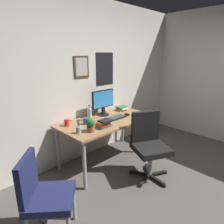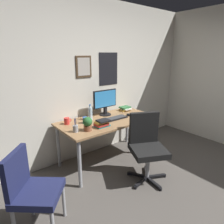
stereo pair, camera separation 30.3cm
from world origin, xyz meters
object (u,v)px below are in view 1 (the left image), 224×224
object	(u,v)px
coffee_mug_near	(67,123)
potted_plant	(90,124)
book_stack_left	(104,124)
book_stack_right	(122,108)
side_chair	(43,193)
keyboard	(114,118)
office_chair	(149,142)
water_bottle	(90,114)
monitor	(103,102)
pen_cup	(79,130)
computer_mouse	(127,114)
coffee_mug_far	(86,121)

from	to	relation	value
coffee_mug_near	potted_plant	xyz separation A→B (m)	(0.11, -0.41, 0.05)
book_stack_left	book_stack_right	xyz separation A→B (m)	(0.83, 0.42, -0.02)
side_chair	book_stack_right	size ratio (longest dim) A/B	4.48
book_stack_left	keyboard	bearing A→B (deg)	23.08
office_chair	water_bottle	size ratio (longest dim) A/B	3.76
monitor	book_stack_right	xyz separation A→B (m)	(0.45, -0.02, -0.20)
side_chair	coffee_mug_near	distance (m)	1.20
office_chair	coffee_mug_near	xyz separation A→B (m)	(-0.75, 0.92, 0.25)
office_chair	keyboard	bearing A→B (deg)	92.75
coffee_mug_near	pen_cup	size ratio (longest dim) A/B	0.59
office_chair	book_stack_right	distance (m)	1.05
potted_plant	book_stack_left	size ratio (longest dim) A/B	0.91
potted_plant	keyboard	bearing A→B (deg)	14.14
monitor	keyboard	size ratio (longest dim) A/B	1.07
book_stack_right	pen_cup	bearing A→B (deg)	-163.63
book_stack_left	monitor	bearing A→B (deg)	48.95
pen_cup	potted_plant	bearing A→B (deg)	-21.10
side_chair	book_stack_left	size ratio (longest dim) A/B	4.09
computer_mouse	pen_cup	bearing A→B (deg)	-175.67
computer_mouse	book_stack_right	world-z (taller)	book_stack_right
office_chair	water_bottle	bearing A→B (deg)	112.36
office_chair	book_stack_right	size ratio (longest dim) A/B	4.86
monitor	coffee_mug_far	bearing A→B (deg)	-162.39
water_bottle	office_chair	bearing A→B (deg)	-67.64
office_chair	coffee_mug_near	world-z (taller)	office_chair
office_chair	pen_cup	size ratio (longest dim) A/B	4.75
monitor	potted_plant	size ratio (longest dim) A/B	2.36
side_chair	keyboard	bearing A→B (deg)	20.99
coffee_mug_far	pen_cup	distance (m)	0.36
keyboard	book_stack_right	world-z (taller)	book_stack_right
potted_plant	pen_cup	bearing A→B (deg)	158.90
coffee_mug_far	book_stack_right	bearing A→B (deg)	8.47
potted_plant	pen_cup	distance (m)	0.17
coffee_mug_far	computer_mouse	bearing A→B (deg)	-10.15
book_stack_left	coffee_mug_far	bearing A→B (deg)	110.90
computer_mouse	potted_plant	xyz separation A→B (m)	(-0.91, -0.14, 0.09)
side_chair	coffee_mug_far	bearing A→B (deg)	34.21
side_chair	potted_plant	size ratio (longest dim) A/B	4.49
water_bottle	coffee_mug_far	bearing A→B (deg)	-148.30
water_bottle	book_stack_left	world-z (taller)	water_bottle
monitor	coffee_mug_near	world-z (taller)	monitor
potted_plant	book_stack_left	xyz separation A→B (m)	(0.24, -0.00, -0.05)
office_chair	pen_cup	distance (m)	1.01
side_chair	pen_cup	bearing A→B (deg)	32.81
water_bottle	pen_cup	distance (m)	0.54
keyboard	monitor	bearing A→B (deg)	87.43
keyboard	computer_mouse	distance (m)	0.30
monitor	computer_mouse	world-z (taller)	monitor
coffee_mug_far	book_stack_left	size ratio (longest dim) A/B	0.53
pen_cup	side_chair	bearing A→B (deg)	-147.19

